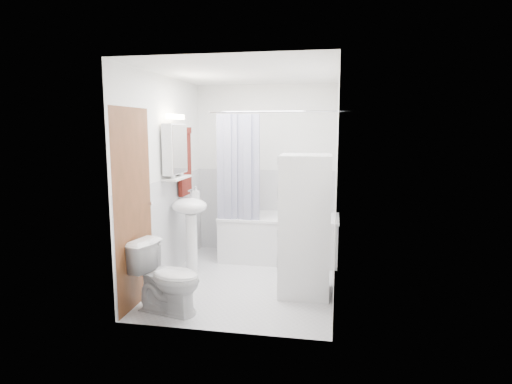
% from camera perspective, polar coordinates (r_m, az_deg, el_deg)
% --- Properties ---
extents(floor, '(2.60, 2.60, 0.00)m').
position_cam_1_polar(floor, '(5.19, -1.08, -11.73)').
color(floor, silver).
rests_on(floor, ground).
extents(room_walls, '(2.60, 2.60, 2.60)m').
position_cam_1_polar(room_walls, '(4.88, -1.13, 4.87)').
color(room_walls, white).
rests_on(room_walls, ground).
extents(wainscot, '(1.98, 2.58, 2.58)m').
position_cam_1_polar(wainscot, '(5.29, -0.46, -4.54)').
color(wainscot, white).
rests_on(wainscot, ground).
extents(door, '(0.05, 2.00, 2.00)m').
position_cam_1_polar(door, '(4.71, -13.90, -1.49)').
color(door, brown).
rests_on(door, ground).
extents(bathtub, '(1.60, 0.76, 0.61)m').
position_cam_1_polar(bathtub, '(5.92, 3.17, -5.77)').
color(bathtub, white).
rests_on(bathtub, ground).
extents(tub_spout, '(0.04, 0.12, 0.04)m').
position_cam_1_polar(tub_spout, '(6.10, 5.47, 0.31)').
color(tub_spout, silver).
rests_on(tub_spout, room_walls).
extents(curtain_rod, '(1.78, 0.02, 0.02)m').
position_cam_1_polar(curtain_rod, '(5.42, 2.88, 10.67)').
color(curtain_rod, silver).
rests_on(curtain_rod, room_walls).
extents(shower_curtain, '(0.55, 0.02, 1.45)m').
position_cam_1_polar(shower_curtain, '(5.54, -2.45, 2.86)').
color(shower_curtain, '#131545').
rests_on(shower_curtain, curtain_rod).
extents(sink, '(0.44, 0.37, 1.04)m').
position_cam_1_polar(sink, '(5.32, -8.79, -3.43)').
color(sink, white).
rests_on(sink, ground).
extents(medicine_cabinet, '(0.13, 0.50, 0.71)m').
position_cam_1_polar(medicine_cabinet, '(5.22, -10.73, 5.84)').
color(medicine_cabinet, white).
rests_on(medicine_cabinet, room_walls).
extents(shelf, '(0.18, 0.54, 0.02)m').
position_cam_1_polar(shelf, '(5.25, -10.47, 1.85)').
color(shelf, silver).
rests_on(shelf, room_walls).
extents(shower_caddy, '(0.22, 0.06, 0.02)m').
position_cam_1_polar(shower_caddy, '(6.06, 5.97, 2.37)').
color(shower_caddy, silver).
rests_on(shower_caddy, room_walls).
extents(towel, '(0.07, 0.37, 0.89)m').
position_cam_1_polar(towel, '(5.63, -9.48, 4.18)').
color(towel, '#5D1A14').
rests_on(towel, room_walls).
extents(washer_dryer, '(0.57, 0.55, 1.52)m').
position_cam_1_polar(washer_dryer, '(4.64, 6.49, -4.45)').
color(washer_dryer, white).
rests_on(washer_dryer, ground).
extents(toilet, '(0.77, 0.54, 0.69)m').
position_cam_1_polar(toilet, '(4.36, -11.73, -11.15)').
color(toilet, white).
rests_on(toilet, ground).
extents(soap_pump, '(0.08, 0.17, 0.08)m').
position_cam_1_polar(soap_pump, '(5.36, -8.02, -0.65)').
color(soap_pump, gray).
rests_on(soap_pump, sink).
extents(shelf_bottle, '(0.07, 0.18, 0.07)m').
position_cam_1_polar(shelf_bottle, '(5.10, -11.08, 2.19)').
color(shelf_bottle, gray).
rests_on(shelf_bottle, shelf).
extents(shelf_cup, '(0.10, 0.09, 0.10)m').
position_cam_1_polar(shelf_cup, '(5.35, -10.03, 2.67)').
color(shelf_cup, gray).
rests_on(shelf_cup, shelf).
extents(shampoo_a, '(0.13, 0.17, 0.13)m').
position_cam_1_polar(shampoo_a, '(6.07, 4.49, 3.11)').
color(shampoo_a, gray).
rests_on(shampoo_a, shower_caddy).
extents(shampoo_b, '(0.08, 0.21, 0.08)m').
position_cam_1_polar(shampoo_b, '(6.06, 5.61, 2.85)').
color(shampoo_b, navy).
rests_on(shampoo_b, shower_caddy).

